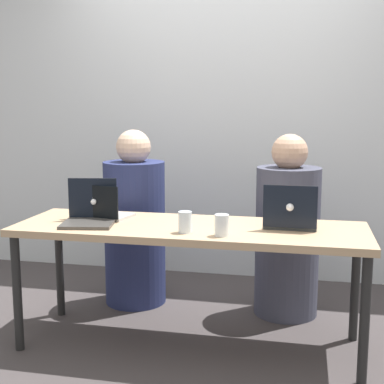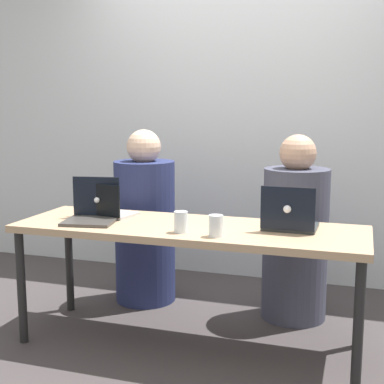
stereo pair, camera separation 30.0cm
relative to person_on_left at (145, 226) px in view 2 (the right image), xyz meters
The scene contains 10 objects.
ground_plane 0.96m from the person_on_left, 49.29° to the right, with size 12.00×12.00×0.00m, color #3E3838.
back_wall 1.17m from the person_on_left, 56.20° to the left, with size 5.07×0.10×2.47m, color silver.
desk 0.80m from the person_on_left, 49.29° to the right, with size 1.95×0.63×0.70m.
person_on_left is the anchor object (origin of this frame).
person_on_right 1.04m from the person_on_left, ahead, with size 0.43×0.43×1.19m.
laptop_back_right 1.22m from the person_on_left, 26.68° to the right, with size 0.29×0.29×0.25m.
laptop_back_left 0.56m from the person_on_left, 93.73° to the right, with size 0.34×0.27×0.21m.
laptop_front_left 0.70m from the person_on_left, 93.99° to the right, with size 0.32×0.31×0.25m.
water_glass_center 0.96m from the person_on_left, 55.39° to the right, with size 0.07×0.07×0.11m.
water_glass_right 1.11m from the person_on_left, 47.63° to the right, with size 0.07×0.07×0.11m.
Camera 2 is at (0.91, -2.76, 1.36)m, focal length 50.00 mm.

